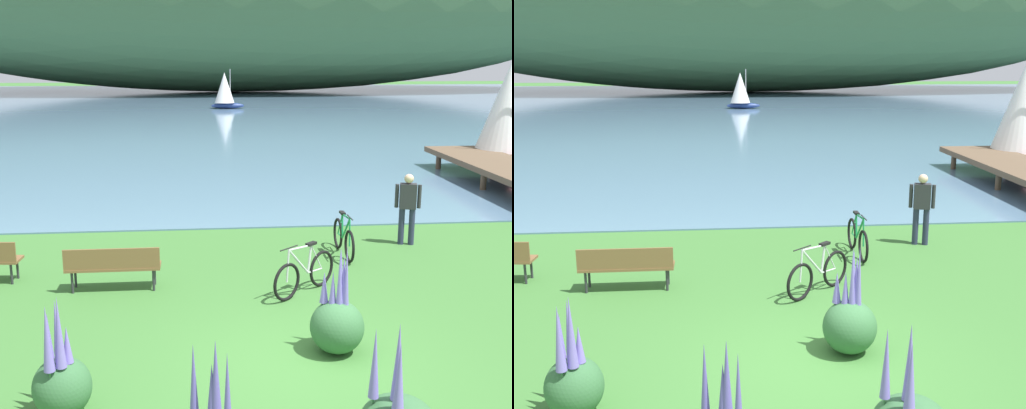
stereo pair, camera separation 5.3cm
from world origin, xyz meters
TOP-DOWN VIEW (x-y plane):
  - ground_plane at (0.00, 0.00)m, footprint 200.00×200.00m
  - bay_water at (0.00, 47.59)m, footprint 180.00×80.00m
  - park_bench_near_camera at (-3.12, 3.39)m, footprint 1.80×0.49m
  - bicycle_leaning_near_bench at (1.79, 5.16)m, footprint 0.10×1.77m
  - bicycle_beside_path at (0.51, 2.89)m, footprint 1.37×1.22m
  - person_at_shoreline at (3.47, 5.84)m, footprint 0.59×0.31m
  - echium_bush_beside_closest at (0.58, 0.42)m, footprint 0.83×0.83m
  - echium_bush_far_cluster at (-3.22, -0.99)m, footprint 0.73×0.73m
  - sailboat_nearest_to_shore at (1.06, 45.40)m, footprint 2.77×1.66m
  - sailboat_mid_bay at (10.77, 15.66)m, footprint 2.76×4.07m

SIDE VIEW (x-z plane):
  - ground_plane at x=0.00m, z-range 0.00..0.00m
  - bay_water at x=0.00m, z-range 0.00..0.04m
  - bicycle_leaning_near_bench at x=1.79m, z-range -0.11..0.90m
  - bicycle_beside_path at x=0.51m, z-range -0.11..0.90m
  - echium_bush_far_cluster at x=-3.22m, z-range -0.34..1.30m
  - echium_bush_beside_closest at x=0.58m, z-range -0.36..1.32m
  - park_bench_near_camera at x=-3.12m, z-range 0.08..0.96m
  - person_at_shoreline at x=3.47m, z-range 0.12..1.83m
  - sailboat_nearest_to_shore at x=1.06m, z-range -0.06..3.20m
  - sailboat_mid_bay at x=10.77m, z-range -0.10..4.51m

